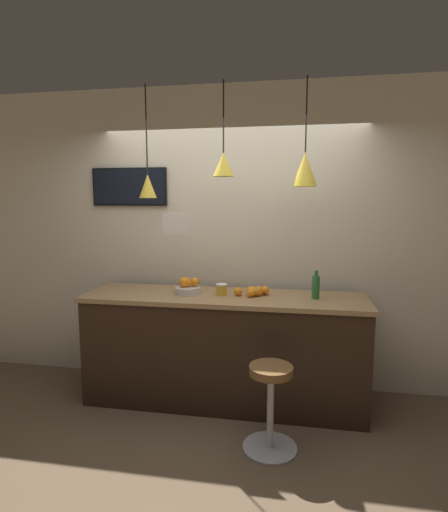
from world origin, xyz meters
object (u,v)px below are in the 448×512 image
object	(u,v)px
bar_stool	(271,398)
fruit_bowl	(188,287)
spread_jar	(221,289)
mounted_tv	(129,187)
juice_bottle	(316,287)

from	to	relation	value
bar_stool	fruit_bowl	xyz separation A→B (m)	(-0.79, 0.67, 0.65)
bar_stool	spread_jar	xyz separation A→B (m)	(-0.48, 0.66, 0.64)
fruit_bowl	mounted_tv	distance (m)	1.20
bar_stool	spread_jar	bearing A→B (deg)	125.96
fruit_bowl	mounted_tv	world-z (taller)	mounted_tv
bar_stool	juice_bottle	bearing A→B (deg)	63.38
bar_stool	juice_bottle	size ratio (longest dim) A/B	2.61
juice_bottle	spread_jar	world-z (taller)	juice_bottle
bar_stool	juice_bottle	world-z (taller)	juice_bottle
fruit_bowl	juice_bottle	world-z (taller)	juice_bottle
juice_bottle	spread_jar	size ratio (longest dim) A/B	2.49
juice_bottle	mounted_tv	size ratio (longest dim) A/B	0.32
juice_bottle	mounted_tv	world-z (taller)	mounted_tv
fruit_bowl	mounted_tv	xyz separation A→B (m)	(-0.69, 0.39, 0.90)
juice_bottle	spread_jar	bearing A→B (deg)	180.00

